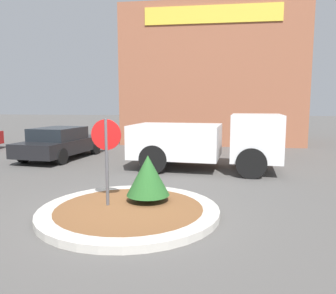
{
  "coord_description": "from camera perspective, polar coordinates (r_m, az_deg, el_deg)",
  "views": [
    {
      "loc": [
        1.72,
        -6.48,
        2.32
      ],
      "look_at": [
        0.47,
        2.57,
        1.11
      ],
      "focal_mm": 35.0,
      "sensor_mm": 36.0,
      "label": 1
    }
  ],
  "objects": [
    {
      "name": "utility_truck",
      "position": [
        11.58,
        6.9,
        1.17
      ],
      "size": [
        5.3,
        2.82,
        1.96
      ],
      "rotation": [
        0.0,
        0.0,
        -0.09
      ],
      "color": "silver",
      "rests_on": "ground_plane"
    },
    {
      "name": "ground_plane",
      "position": [
        7.1,
        -6.73,
        -11.57
      ],
      "size": [
        120.0,
        120.0,
        0.0
      ],
      "primitive_type": "plane",
      "color": "#514F4C"
    },
    {
      "name": "island_shrub",
      "position": [
        7.3,
        -3.52,
        -4.93
      ],
      "size": [
        0.96,
        0.96,
        1.04
      ],
      "color": "brown",
      "rests_on": "traffic_island"
    },
    {
      "name": "stop_sign",
      "position": [
        7.03,
        -10.67,
        -0.25
      ],
      "size": [
        0.65,
        0.07,
        2.01
      ],
      "color": "#4C4C51",
      "rests_on": "ground_plane"
    },
    {
      "name": "parked_sedan_black",
      "position": [
        14.62,
        -18.14,
        0.72
      ],
      "size": [
        2.39,
        4.59,
        1.33
      ],
      "rotation": [
        0.0,
        0.0,
        1.44
      ],
      "color": "black",
      "rests_on": "ground_plane"
    },
    {
      "name": "storefront_building",
      "position": [
        20.87,
        7.6,
        11.72
      ],
      "size": [
        10.14,
        6.07,
        7.72
      ],
      "color": "#93563D",
      "rests_on": "ground_plane"
    },
    {
      "name": "traffic_island",
      "position": [
        7.07,
        -6.74,
        -11.01
      ],
      "size": [
        3.78,
        3.78,
        0.15
      ],
      "color": "#BCB7AD",
      "rests_on": "ground_plane"
    }
  ]
}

